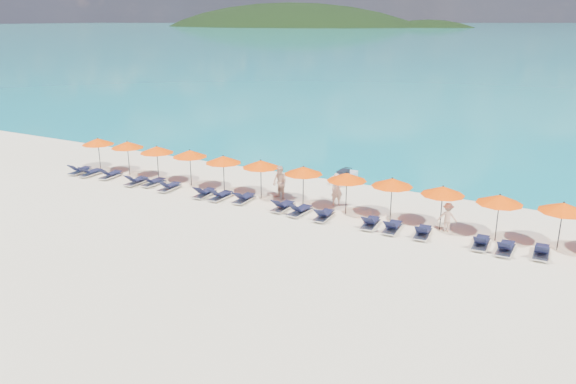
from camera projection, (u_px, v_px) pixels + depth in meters
The scene contains 37 objects.
ground at pixel (258, 232), 27.09m from camera, with size 1400.00×1400.00×0.00m, color beige.
headland_main at pixel (288, 62), 628.07m from camera, with size 374.00×242.00×126.50m.
headland_small at pixel (425, 63), 574.02m from camera, with size 162.00×126.00×85.50m.
jetski at pixel (344, 177), 35.06m from camera, with size 0.91×2.33×0.83m.
beachgoer_a at pixel (337, 190), 30.63m from camera, with size 0.66×0.44×1.82m, color #DCAA8D.
beachgoer_b at pixel (280, 183), 31.72m from camera, with size 0.94×0.54×1.93m, color #DCAA8D.
beachgoer_c at pixel (448, 217), 26.97m from camera, with size 0.93×0.43×1.44m, color #DCAA8D.
umbrella_0 at pixel (98, 141), 37.28m from camera, with size 2.10×2.10×2.28m.
umbrella_1 at pixel (127, 145), 36.31m from camera, with size 2.10×2.10×2.28m.
umbrella_2 at pixel (157, 150), 34.98m from camera, with size 2.10×2.10×2.28m.
umbrella_3 at pixel (190, 153), 33.98m from camera, with size 2.10×2.10×2.28m.
umbrella_4 at pixel (223, 159), 32.57m from camera, with size 2.10×2.10×2.28m.
umbrella_5 at pixel (261, 164), 31.56m from camera, with size 2.10×2.10×2.28m.
umbrella_6 at pixel (303, 170), 30.23m from camera, with size 2.10×2.10×2.28m.
umbrella_7 at pixel (347, 177), 29.01m from camera, with size 2.10×2.10×2.28m.
umbrella_8 at pixel (392, 182), 28.04m from camera, with size 2.10×2.10×2.28m.
umbrella_9 at pixel (443, 191), 26.70m from camera, with size 2.10×2.10×2.28m.
umbrella_10 at pixel (500, 199), 25.45m from camera, with size 2.10×2.10×2.28m.
umbrella_11 at pixel (563, 207), 24.37m from camera, with size 2.10×2.10×2.28m.
lounger_0 at pixel (80, 170), 37.08m from camera, with size 0.77×1.75×0.66m.
lounger_1 at pixel (91, 172), 36.56m from camera, with size 0.66×1.71×0.66m.
lounger_2 at pixel (110, 175), 36.06m from camera, with size 0.76×1.75×0.66m.
lounger_3 at pixel (136, 181), 34.67m from camera, with size 0.69×1.73×0.66m.
lounger_4 at pixel (153, 182), 34.46m from camera, with size 0.71×1.73×0.66m.
lounger_5 at pixel (169, 187), 33.51m from camera, with size 0.69×1.72×0.66m.
lounger_6 at pixel (204, 193), 32.32m from camera, with size 0.74×1.74×0.66m.
lounger_7 at pixel (220, 196), 31.82m from camera, with size 0.67×1.72×0.66m.
lounger_8 at pixel (244, 198), 31.37m from camera, with size 0.68×1.72×0.66m.
lounger_9 at pixel (283, 206), 30.05m from camera, with size 0.67×1.72×0.66m.
lounger_10 at pixel (300, 210), 29.40m from camera, with size 0.77×1.75×0.66m.
lounger_11 at pixel (324, 215), 28.69m from camera, with size 0.73×1.74×0.66m.
lounger_12 at pixel (370, 223), 27.64m from camera, with size 0.77×1.75×0.66m.
lounger_13 at pixel (392, 227), 27.07m from camera, with size 0.72×1.73×0.66m.
lounger_14 at pixel (423, 232), 26.42m from camera, with size 0.79×1.75×0.66m.
lounger_15 at pixel (481, 242), 25.21m from camera, with size 0.71×1.73×0.66m.
lounger_16 at pixel (505, 248), 24.60m from camera, with size 0.64×1.71×0.66m.
lounger_17 at pixel (541, 252), 24.21m from camera, with size 0.69×1.72×0.66m.
Camera 1 is at (13.61, -21.36, 9.91)m, focal length 35.00 mm.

